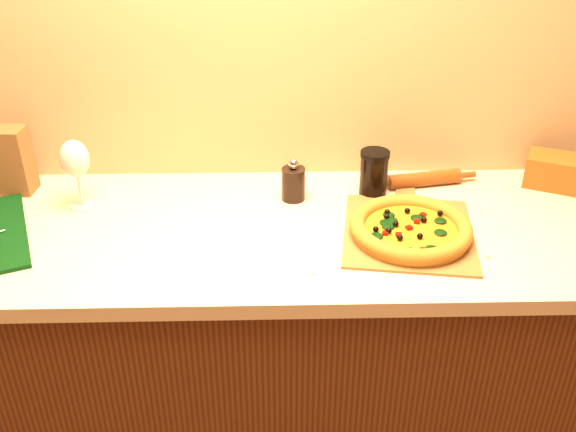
# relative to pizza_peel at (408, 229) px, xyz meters

# --- Properties ---
(cabinet) EXTENTS (2.80, 0.65, 0.86)m
(cabinet) POSITION_rel_pizza_peel_xyz_m (-0.37, 0.03, -0.47)
(cabinet) COLOR #411D0D
(cabinet) RESTS_ON ground
(countertop) EXTENTS (2.84, 0.68, 0.04)m
(countertop) POSITION_rel_pizza_peel_xyz_m (-0.37, 0.03, -0.02)
(countertop) COLOR beige
(countertop) RESTS_ON cabinet
(pizza_peel) EXTENTS (0.38, 0.52, 0.01)m
(pizza_peel) POSITION_rel_pizza_peel_xyz_m (0.00, 0.00, 0.00)
(pizza_peel) COLOR brown
(pizza_peel) RESTS_ON countertop
(pizza) EXTENTS (0.31, 0.31, 0.04)m
(pizza) POSITION_rel_pizza_peel_xyz_m (-0.00, -0.03, 0.02)
(pizza) COLOR #BD8E2F
(pizza) RESTS_ON pizza_peel
(pepper_grinder) EXTENTS (0.07, 0.07, 0.13)m
(pepper_grinder) POSITION_rel_pizza_peel_xyz_m (-0.30, 0.18, 0.05)
(pepper_grinder) COLOR black
(pepper_grinder) RESTS_ON countertop
(rolling_pin) EXTENTS (0.32, 0.08, 0.04)m
(rolling_pin) POSITION_rel_pizza_peel_xyz_m (0.09, 0.26, 0.02)
(rolling_pin) COLOR #57290F
(rolling_pin) RESTS_ON countertop
(wine_glass) EXTENTS (0.08, 0.08, 0.20)m
(wine_glass) POSITION_rel_pizza_peel_xyz_m (-0.89, 0.15, 0.14)
(wine_glass) COLOR silver
(wine_glass) RESTS_ON countertop
(paper_bag) EXTENTS (0.10, 0.09, 0.20)m
(paper_bag) POSITION_rel_pizza_peel_xyz_m (-1.10, 0.25, 0.09)
(paper_bag) COLOR brown
(paper_bag) RESTS_ON countertop
(dark_jar) EXTENTS (0.08, 0.08, 0.13)m
(dark_jar) POSITION_rel_pizza_peel_xyz_m (-0.07, 0.21, 0.06)
(dark_jar) COLOR black
(dark_jar) RESTS_ON countertop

